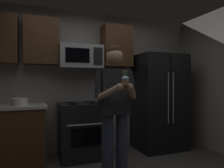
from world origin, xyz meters
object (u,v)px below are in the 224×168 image
(microwave, at_px, (81,57))
(person, at_px, (115,104))
(bowl_large_white, at_px, (20,102))
(oven_range, at_px, (82,130))
(refrigerator, at_px, (159,102))
(cupcake, at_px, (125,80))

(microwave, distance_m, person, 1.33)
(microwave, height_order, bowl_large_white, microwave)
(bowl_large_white, bearing_deg, person, -38.81)
(oven_range, xyz_separation_m, bowl_large_white, (-0.97, -0.01, 0.52))
(oven_range, height_order, microwave, microwave)
(microwave, bearing_deg, refrigerator, -6.03)
(microwave, xyz_separation_m, person, (0.22, -1.09, -0.72))
(bowl_large_white, height_order, cupcake, cupcake)
(cupcake, bearing_deg, bowl_large_white, 132.77)
(refrigerator, bearing_deg, microwave, 173.97)
(microwave, xyz_separation_m, cupcake, (0.22, -1.42, -0.43))
(bowl_large_white, distance_m, cupcake, 1.78)
(bowl_large_white, height_order, person, person)
(refrigerator, xyz_separation_m, cupcake, (-1.28, -1.26, 0.39))
(microwave, relative_size, cupcake, 4.26)
(person, bearing_deg, refrigerator, 36.05)
(oven_range, height_order, refrigerator, refrigerator)
(refrigerator, height_order, bowl_large_white, refrigerator)
(oven_range, distance_m, cupcake, 1.56)
(microwave, distance_m, cupcake, 1.50)
(person, xyz_separation_m, cupcake, (0.00, -0.33, 0.30))
(microwave, bearing_deg, person, -78.51)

